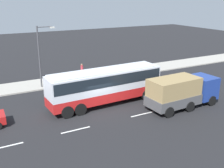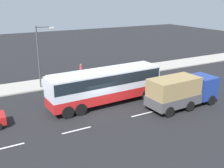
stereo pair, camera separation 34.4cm
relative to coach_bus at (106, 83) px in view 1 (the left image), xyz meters
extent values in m
plane|color=black|center=(-1.21, -0.81, -2.11)|extent=(120.00, 120.00, 0.00)
cube|color=#A8A399|center=(-1.21, 8.94, -2.04)|extent=(80.00, 4.00, 0.15)
cube|color=white|center=(-9.70, -3.71, -2.11)|extent=(2.40, 0.16, 0.01)
cube|color=white|center=(-4.52, -3.71, -2.11)|extent=(2.40, 0.16, 0.01)
cube|color=white|center=(1.75, -3.71, -2.11)|extent=(2.40, 0.16, 0.01)
cube|color=white|center=(5.51, -3.71, -2.11)|extent=(2.40, 0.16, 0.01)
cube|color=red|center=(0.00, 0.00, -1.11)|extent=(11.27, 2.87, 0.90)
cube|color=silver|center=(0.00, 0.00, 0.26)|extent=(11.27, 2.87, 1.83)
cube|color=black|center=(0.00, 0.00, 0.52)|extent=(11.04, 2.89, 1.01)
cube|color=black|center=(5.54, 0.22, 0.35)|extent=(0.21, 2.24, 1.47)
cube|color=silver|center=(0.00, 0.00, 1.23)|extent=(10.81, 2.70, 0.12)
cylinder|color=black|center=(3.94, 1.32, -1.56)|extent=(1.11, 0.34, 1.10)
cylinder|color=black|center=(4.04, -1.01, -1.56)|extent=(1.11, 0.34, 1.10)
cylinder|color=black|center=(-3.23, 1.04, -1.56)|extent=(1.11, 0.34, 1.10)
cylinder|color=black|center=(-3.14, -1.29, -1.56)|extent=(1.11, 0.34, 1.10)
cylinder|color=black|center=(-4.43, 0.99, -1.56)|extent=(1.11, 0.34, 1.10)
cylinder|color=black|center=(-4.34, -1.34, -1.56)|extent=(1.11, 0.34, 1.10)
cube|color=navy|center=(8.49, -3.95, -0.57)|extent=(2.15, 2.55, 2.12)
cube|color=#4C4C4F|center=(4.83, -4.08, -1.18)|extent=(4.94, 2.65, 0.90)
cube|color=#997F51|center=(4.83, -4.08, 0.05)|extent=(4.75, 2.54, 1.57)
cylinder|color=black|center=(8.58, -2.75, -1.63)|extent=(0.97, 0.31, 0.96)
cylinder|color=black|center=(8.66, -5.13, -1.63)|extent=(0.97, 0.31, 0.96)
cylinder|color=black|center=(5.72, -2.85, -1.63)|extent=(0.97, 0.31, 0.96)
cylinder|color=black|center=(5.80, -5.23, -1.63)|extent=(0.97, 0.31, 0.96)
cylinder|color=black|center=(3.26, -2.94, -1.63)|extent=(0.97, 0.31, 0.96)
cylinder|color=black|center=(3.34, -5.32, -1.63)|extent=(0.97, 0.31, 0.96)
cube|color=white|center=(9.01, 0.10, -1.46)|extent=(4.33, 2.17, 0.67)
cube|color=#1E2833|center=(8.70, 0.07, -0.84)|extent=(2.44, 1.85, 0.56)
cylinder|color=black|center=(10.37, 1.08, -1.79)|extent=(0.66, 0.26, 0.64)
cylinder|color=black|center=(10.53, -0.61, -1.79)|extent=(0.66, 0.26, 0.64)
cylinder|color=black|center=(7.50, 0.81, -1.79)|extent=(0.66, 0.26, 0.64)
cylinder|color=black|center=(7.66, -0.88, -1.79)|extent=(0.66, 0.26, 0.64)
cylinder|color=brown|center=(1.43, 9.22, -1.54)|extent=(0.14, 0.14, 0.83)
cylinder|color=brown|center=(1.35, 9.36, -1.54)|extent=(0.14, 0.14, 0.83)
cylinder|color=#B2333F|center=(1.39, 9.29, -0.81)|extent=(0.32, 0.32, 0.63)
sphere|color=#9E7051|center=(1.39, 9.29, -0.39)|extent=(0.23, 0.23, 0.23)
cylinder|color=#47474C|center=(-4.19, 7.71, 1.43)|extent=(0.16, 0.16, 6.79)
cylinder|color=#47474C|center=(-3.37, 7.71, 4.68)|extent=(1.64, 0.10, 0.10)
cube|color=silver|center=(-2.55, 7.71, 4.58)|extent=(0.50, 0.24, 0.16)
camera|label=1|loc=(-11.08, -21.78, 7.77)|focal=43.63mm
camera|label=2|loc=(-11.38, -21.62, 7.77)|focal=43.63mm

